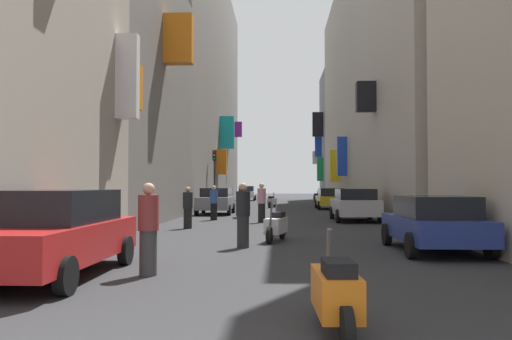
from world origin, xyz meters
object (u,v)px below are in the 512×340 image
(pedestrian_crossing, at_px, (214,203))
(parked_car_grey, at_px, (216,200))
(scooter_white, at_px, (276,226))
(scooter_black, at_px, (241,209))
(parked_car_silver, at_px, (355,204))
(pedestrian_far_away, at_px, (243,215))
(parked_car_red, at_px, (53,232))
(pedestrian_near_left, at_px, (188,208))
(scooter_blue, at_px, (316,197))
(traffic_light_near_corner, at_px, (214,169))
(scooter_orange, at_px, (336,292))
(parked_car_white, at_px, (247,193))
(parked_car_blue, at_px, (434,222))
(parked_car_yellow, at_px, (331,198))
(pedestrian_near_right, at_px, (148,229))
(pedestrian_mid_street, at_px, (262,203))
(scooter_silver, at_px, (272,201))

(pedestrian_crossing, bearing_deg, parked_car_grey, 96.07)
(scooter_white, bearing_deg, scooter_black, 99.66)
(parked_car_silver, bearing_deg, pedestrian_far_away, -113.30)
(parked_car_red, xyz_separation_m, scooter_white, (4.01, 6.03, -0.35))
(scooter_black, distance_m, pedestrian_crossing, 2.21)
(scooter_black, relative_size, scooter_white, 0.96)
(pedestrian_crossing, distance_m, pedestrian_near_left, 4.74)
(scooter_black, bearing_deg, pedestrian_near_left, -103.41)
(parked_car_grey, relative_size, pedestrian_near_left, 2.46)
(scooter_blue, relative_size, traffic_light_near_corner, 0.44)
(parked_car_silver, bearing_deg, scooter_orange, -99.00)
(parked_car_white, height_order, parked_car_red, parked_car_white)
(scooter_blue, distance_m, scooter_white, 35.87)
(pedestrian_near_left, xyz_separation_m, traffic_light_near_corner, (-1.19, 17.25, 2.07))
(parked_car_grey, bearing_deg, parked_car_blue, -65.26)
(parked_car_white, bearing_deg, pedestrian_near_left, -89.91)
(parked_car_yellow, relative_size, traffic_light_near_corner, 0.99)
(parked_car_grey, distance_m, pedestrian_near_right, 19.88)
(parked_car_yellow, distance_m, pedestrian_mid_street, 13.81)
(parked_car_blue, height_order, scooter_silver, parked_car_blue)
(parked_car_grey, bearing_deg, parked_car_yellow, 42.49)
(parked_car_red, bearing_deg, parked_car_blue, 25.66)
(parked_car_blue, xyz_separation_m, parked_car_white, (-7.39, 42.36, 0.08))
(scooter_silver, bearing_deg, pedestrian_crossing, -100.71)
(parked_car_grey, distance_m, pedestrian_mid_street, 7.08)
(parked_car_blue, relative_size, scooter_orange, 2.00)
(parked_car_red, bearing_deg, parked_car_grey, 88.68)
(pedestrian_near_left, distance_m, pedestrian_far_away, 6.42)
(parked_car_blue, relative_size, pedestrian_crossing, 2.41)
(traffic_light_near_corner, bearing_deg, pedestrian_far_away, -80.86)
(parked_car_yellow, height_order, parked_car_grey, parked_car_grey)
(parked_car_white, height_order, pedestrian_near_right, pedestrian_near_right)
(pedestrian_crossing, xyz_separation_m, pedestrian_near_left, (-0.39, -4.73, -0.02))
(pedestrian_mid_street, height_order, pedestrian_far_away, pedestrian_mid_street)
(parked_car_yellow, height_order, pedestrian_near_left, pedestrian_near_left)
(parked_car_blue, xyz_separation_m, pedestrian_near_left, (-7.34, 6.50, 0.06))
(pedestrian_mid_street, bearing_deg, scooter_silver, 89.08)
(pedestrian_mid_street, bearing_deg, traffic_light_near_corner, 105.57)
(parked_car_yellow, bearing_deg, pedestrian_near_right, -102.76)
(parked_car_white, relative_size, pedestrian_far_away, 2.36)
(parked_car_red, height_order, scooter_black, parked_car_red)
(pedestrian_mid_street, bearing_deg, parked_car_red, -103.73)
(scooter_white, height_order, pedestrian_far_away, pedestrian_far_away)
(parked_car_yellow, xyz_separation_m, traffic_light_near_corner, (-8.28, 0.89, 2.10))
(scooter_blue, bearing_deg, scooter_white, -96.03)
(parked_car_blue, bearing_deg, parked_car_yellow, 90.63)
(scooter_orange, xyz_separation_m, pedestrian_mid_street, (-1.41, 16.91, 0.41))
(parked_car_white, height_order, scooter_blue, parked_car_white)
(parked_car_blue, height_order, pedestrian_near_left, pedestrian_near_left)
(pedestrian_mid_street, bearing_deg, pedestrian_far_away, -91.10)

